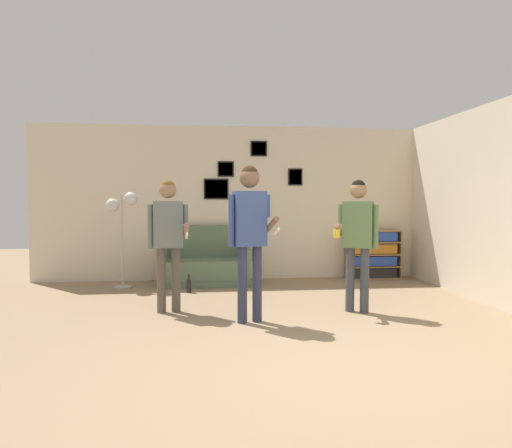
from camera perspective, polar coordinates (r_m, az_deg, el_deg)
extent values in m
plane|color=#937A5B|center=(3.97, 8.54, -17.89)|extent=(20.00, 20.00, 0.00)
cube|color=beige|center=(8.13, 0.70, 2.62)|extent=(7.96, 0.06, 2.70)
cube|color=black|center=(8.19, 4.93, 5.87)|extent=(0.26, 0.02, 0.30)
cube|color=#B2B2BC|center=(8.18, 4.94, 5.88)|extent=(0.21, 0.01, 0.26)
cube|color=black|center=(8.13, 0.35, 9.41)|extent=(0.29, 0.02, 0.27)
cube|color=gray|center=(8.13, 0.35, 9.41)|extent=(0.24, 0.01, 0.22)
cube|color=black|center=(8.04, -5.00, 4.38)|extent=(0.43, 0.02, 0.36)
cube|color=#B2B2BC|center=(8.03, -5.00, 4.38)|extent=(0.39, 0.01, 0.32)
cube|color=black|center=(8.06, -3.80, 6.86)|extent=(0.28, 0.02, 0.27)
cube|color=gray|center=(8.05, -3.80, 6.86)|extent=(0.24, 0.01, 0.23)
cube|color=beige|center=(6.92, 26.88, 2.20)|extent=(0.06, 6.86, 2.70)
cube|color=#5B7056|center=(7.73, -6.34, -7.11)|extent=(1.51, 0.80, 0.10)
cube|color=#5B7056|center=(7.70, -6.35, -5.58)|extent=(1.45, 0.74, 0.32)
cube|color=#5B7056|center=(7.97, -6.35, -2.14)|extent=(1.45, 0.14, 0.55)
cube|color=#5B7056|center=(7.70, -11.55, -3.74)|extent=(0.12, 0.74, 0.18)
cube|color=#5B7056|center=(7.69, -1.16, -3.69)|extent=(0.12, 0.74, 0.18)
cube|color=olive|center=(8.29, 11.42, -3.77)|extent=(0.02, 0.30, 0.87)
cube|color=olive|center=(8.61, 17.34, -3.59)|extent=(0.02, 0.30, 0.87)
cube|color=olive|center=(8.57, 14.10, -3.57)|extent=(0.95, 0.01, 0.87)
cube|color=olive|center=(8.50, 14.40, -6.52)|extent=(0.91, 0.30, 0.02)
cube|color=olive|center=(8.40, 14.48, -0.82)|extent=(0.91, 0.30, 0.02)
cube|color=olive|center=(8.47, 14.42, -5.15)|extent=(0.91, 0.30, 0.02)
cube|color=olive|center=(8.44, 14.44, -3.68)|extent=(0.91, 0.30, 0.02)
cube|color=olive|center=(8.42, 14.46, -2.21)|extent=(0.91, 0.30, 0.02)
cube|color=black|center=(8.48, 14.43, -5.90)|extent=(0.78, 0.26, 0.16)
cube|color=#2847A3|center=(8.44, 14.45, -4.45)|extent=(0.78, 0.26, 0.16)
cube|color=#B77023|center=(8.42, 14.47, -2.98)|extent=(0.78, 0.26, 0.16)
cube|color=#2847A3|center=(8.40, 14.49, -1.50)|extent=(0.78, 0.26, 0.16)
cylinder|color=#ADA89E|center=(7.66, -16.29, -7.58)|extent=(0.28, 0.28, 0.03)
cylinder|color=#ADA89E|center=(7.56, -16.37, -2.03)|extent=(0.03, 0.03, 1.46)
cylinder|color=#ADA89E|center=(7.52, -15.93, 3.28)|extent=(0.02, 0.16, 0.02)
sphere|color=silver|center=(7.51, -15.40, 3.06)|extent=(0.21, 0.21, 0.21)
cylinder|color=#ADA89E|center=(7.55, -16.96, 2.50)|extent=(0.02, 0.16, 0.02)
sphere|color=silver|center=(7.56, -17.48, 2.27)|extent=(0.21, 0.21, 0.21)
cylinder|color=brown|center=(5.86, -11.75, -6.90)|extent=(0.11, 0.11, 0.82)
cylinder|color=brown|center=(5.86, -9.98, -6.87)|extent=(0.11, 0.11, 0.82)
cube|color=slate|center=(5.78, -10.94, -0.05)|extent=(0.38, 0.24, 0.58)
sphere|color=#997051|center=(5.77, -10.98, 4.21)|extent=(0.21, 0.21, 0.21)
sphere|color=brown|center=(5.77, -10.99, 4.58)|extent=(0.18, 0.18, 0.18)
cylinder|color=slate|center=(5.78, -8.82, 1.23)|extent=(0.07, 0.07, 0.25)
cylinder|color=#997051|center=(5.65, -8.73, -0.70)|extent=(0.09, 0.30, 0.18)
cylinder|color=white|center=(5.52, -8.66, -1.45)|extent=(0.05, 0.14, 0.09)
cylinder|color=slate|center=(5.78, -13.07, -0.30)|extent=(0.07, 0.07, 0.55)
cylinder|color=#2D334C|center=(5.26, -1.73, -7.59)|extent=(0.11, 0.11, 0.89)
cylinder|color=#2D334C|center=(5.32, 0.13, -7.47)|extent=(0.11, 0.11, 0.89)
cube|color=#384C84|center=(5.20, -0.80, 0.68)|extent=(0.40, 0.28, 0.63)
sphere|color=brown|center=(5.21, -0.81, 5.81)|extent=(0.23, 0.23, 0.23)
sphere|color=#382314|center=(5.21, -0.81, 6.25)|extent=(0.19, 0.19, 0.19)
cylinder|color=#384C84|center=(5.27, 1.42, 2.25)|extent=(0.07, 0.07, 0.27)
cylinder|color=brown|center=(5.14, 1.99, -0.02)|extent=(0.13, 0.33, 0.19)
cylinder|color=white|center=(5.01, 2.59, -0.90)|extent=(0.07, 0.15, 0.09)
cylinder|color=#384C84|center=(5.14, -3.08, 0.41)|extent=(0.07, 0.07, 0.59)
cylinder|color=#3D4247|center=(5.92, 11.68, -6.80)|extent=(0.11, 0.11, 0.82)
cylinder|color=#3D4247|center=(5.89, 13.42, -6.86)|extent=(0.11, 0.11, 0.82)
cube|color=#5B7A4C|center=(5.82, 12.62, -0.05)|extent=(0.41, 0.34, 0.58)
sphere|color=#997051|center=(5.82, 12.67, 4.17)|extent=(0.21, 0.21, 0.21)
sphere|color=black|center=(5.82, 12.68, 4.53)|extent=(0.18, 0.18, 0.18)
cylinder|color=#5B7A4C|center=(5.80, 14.72, -0.32)|extent=(0.07, 0.07, 0.54)
cylinder|color=#5B7A4C|center=(5.85, 10.56, 1.23)|extent=(0.07, 0.07, 0.25)
cylinder|color=#997051|center=(5.73, 10.29, -0.67)|extent=(0.19, 0.29, 0.18)
cylinder|color=yellow|center=(5.60, 10.03, -1.20)|extent=(0.08, 0.08, 0.10)
cylinder|color=black|center=(7.07, -8.39, -7.70)|extent=(0.07, 0.07, 0.19)
cylinder|color=black|center=(7.05, -8.40, -6.60)|extent=(0.03, 0.03, 0.08)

